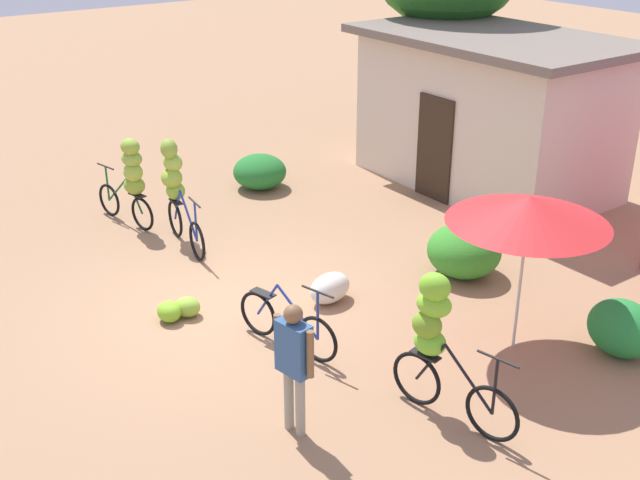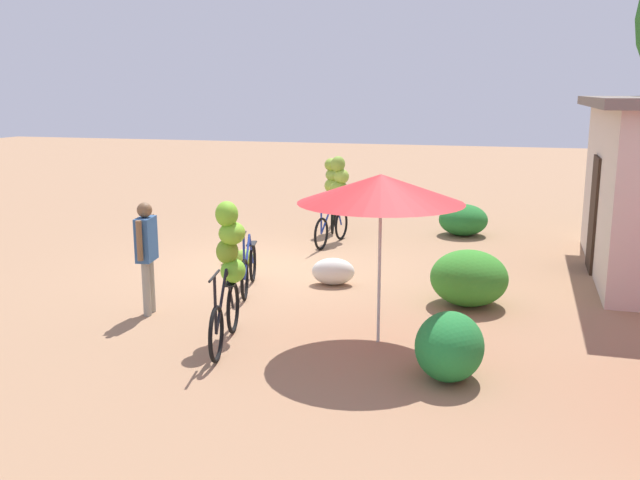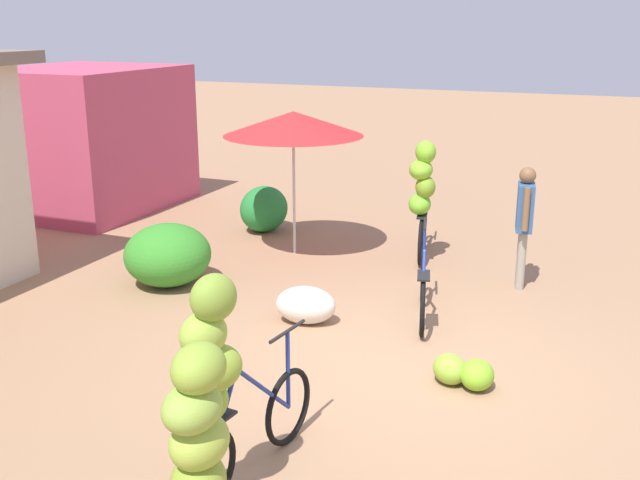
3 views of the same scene
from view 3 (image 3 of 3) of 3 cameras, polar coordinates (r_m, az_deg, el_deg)
ground_plane at (r=7.75m, az=6.09°, el=-9.66°), size 60.00×60.00×0.00m
shop_pink at (r=14.58m, az=-17.33°, el=7.36°), size 3.20×2.80×2.55m
hedge_bush_front_right at (r=10.09m, az=-11.45°, el=-1.10°), size 1.15×1.13×0.82m
hedge_bush_mid at (r=12.45m, az=-4.27°, el=2.37°), size 0.92×0.75×0.75m
market_umbrella at (r=10.92m, az=-2.03°, el=8.80°), size 2.03×2.03×2.12m
bicycle_leftmost at (r=4.52m, az=-9.56°, el=-16.26°), size 1.59×0.48×1.66m
bicycle_near_pile at (r=5.39m, az=-7.62°, el=-10.07°), size 1.72×0.48×1.78m
bicycle_center_loaded at (r=8.91m, az=7.79°, el=-3.70°), size 1.63×0.48×1.01m
bicycle_by_shop at (r=10.85m, az=7.78°, el=3.57°), size 1.65×0.50×1.76m
banana_pile_on_ground at (r=7.45m, az=10.81°, el=-9.79°), size 0.49×0.68×0.29m
produce_sack at (r=8.72m, az=-1.09°, el=-4.94°), size 0.56×0.77×0.44m
person_vendor at (r=9.99m, az=15.23°, el=1.83°), size 0.57×0.27×1.60m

